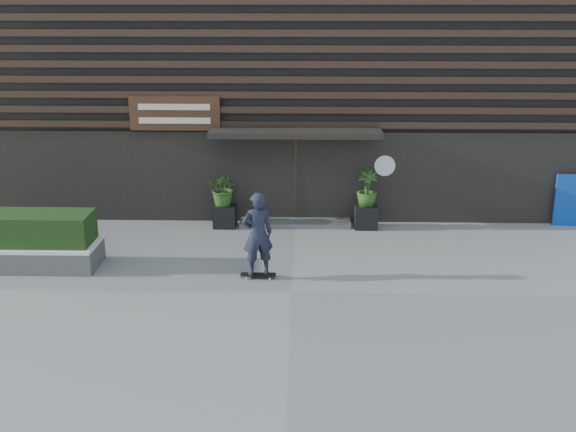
{
  "coord_description": "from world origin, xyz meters",
  "views": [
    {
      "loc": [
        0.27,
        -13.42,
        5.94
      ],
      "look_at": [
        -0.13,
        1.89,
        1.1
      ],
      "focal_mm": 43.38,
      "sensor_mm": 36.0,
      "label": 1
    }
  ],
  "objects_px": {
    "raised_bed": "(22,256)",
    "skateboarder": "(258,234)",
    "planter_pot_left": "(225,216)",
    "planter_pot_right": "(366,217)"
  },
  "relations": [
    {
      "from": "raised_bed",
      "to": "skateboarder",
      "type": "distance_m",
      "value": 5.55
    },
    {
      "from": "planter_pot_left",
      "to": "raised_bed",
      "type": "bearing_deg",
      "value": -144.99
    },
    {
      "from": "planter_pot_left",
      "to": "skateboarder",
      "type": "xyz_separation_m",
      "value": [
        1.14,
        -3.61,
        0.72
      ]
    },
    {
      "from": "planter_pot_left",
      "to": "planter_pot_right",
      "type": "relative_size",
      "value": 1.0
    },
    {
      "from": "skateboarder",
      "to": "raised_bed",
      "type": "bearing_deg",
      "value": 174.02
    },
    {
      "from": "raised_bed",
      "to": "planter_pot_right",
      "type": "bearing_deg",
      "value": 20.46
    },
    {
      "from": "planter_pot_right",
      "to": "raised_bed",
      "type": "bearing_deg",
      "value": -159.54
    },
    {
      "from": "planter_pot_right",
      "to": "skateboarder",
      "type": "relative_size",
      "value": 0.31
    },
    {
      "from": "skateboarder",
      "to": "planter_pot_left",
      "type": "bearing_deg",
      "value": 107.52
    },
    {
      "from": "planter_pot_left",
      "to": "planter_pot_right",
      "type": "bearing_deg",
      "value": 0.0
    }
  ]
}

